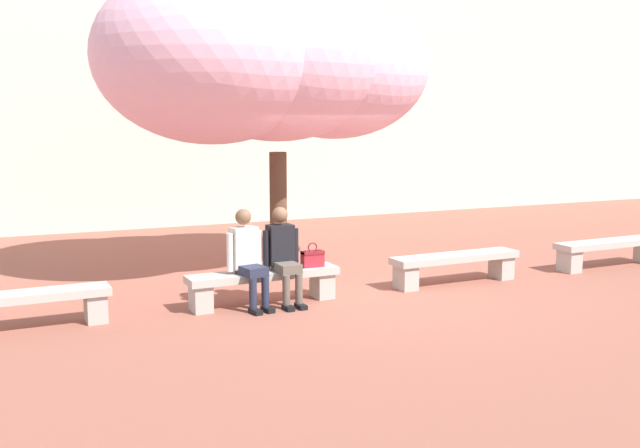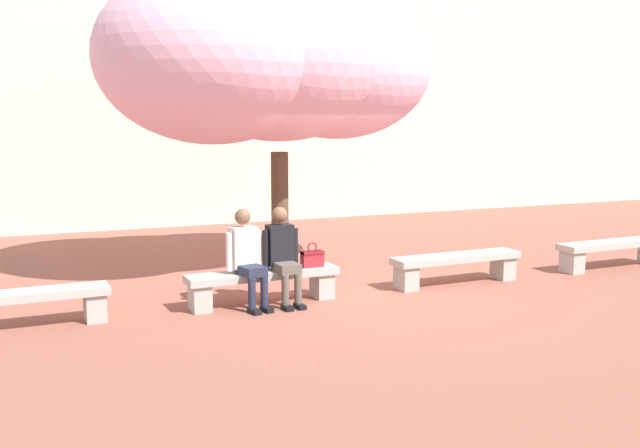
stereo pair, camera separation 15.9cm
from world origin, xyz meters
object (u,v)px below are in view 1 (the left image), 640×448
object	(u,v)px
person_seated_right	(283,252)
cherry_tree_main	(267,60)
stone_bench_near_west	(264,281)
stone_bench_near_east	(609,249)
handbag	(313,258)
stone_bench_west_end	(19,304)
stone_bench_center	(455,263)
person_seated_left	(247,255)

from	to	relation	value
person_seated_right	cherry_tree_main	xyz separation A→B (m)	(0.52, 2.00, 2.64)
stone_bench_near_west	stone_bench_near_east	world-z (taller)	same
stone_bench_near_west	handbag	world-z (taller)	handbag
stone_bench_west_end	person_seated_right	world-z (taller)	person_seated_right
stone_bench_west_end	stone_bench_center	size ratio (longest dim) A/B	1.00
stone_bench_center	person_seated_left	distance (m)	3.29
stone_bench_near_west	person_seated_right	distance (m)	0.47
stone_bench_near_west	person_seated_right	xyz separation A→B (m)	(0.26, -0.05, 0.39)
stone_bench_near_east	stone_bench_west_end	bearing A→B (deg)	180.00
person_seated_left	person_seated_right	xyz separation A→B (m)	(0.50, -0.00, 0.00)
stone_bench_near_east	stone_bench_near_west	bearing A→B (deg)	180.00
stone_bench_near_west	handbag	size ratio (longest dim) A/B	6.13
stone_bench_center	person_seated_right	xyz separation A→B (m)	(-2.77, -0.05, 0.39)
handbag	stone_bench_near_east	bearing A→B (deg)	0.08
stone_bench_near_west	stone_bench_center	bearing A→B (deg)	0.00
stone_bench_center	handbag	size ratio (longest dim) A/B	6.13
stone_bench_west_end	handbag	size ratio (longest dim) A/B	6.13
person_seated_left	cherry_tree_main	bearing A→B (deg)	63.06
stone_bench_center	person_seated_left	size ratio (longest dim) A/B	1.61
stone_bench_near_east	cherry_tree_main	xyz separation A→B (m)	(-5.27, 1.95, 3.03)
stone_bench_near_west	stone_bench_near_east	distance (m)	6.05
handbag	stone_bench_near_west	bearing A→B (deg)	179.41
stone_bench_center	handbag	bearing A→B (deg)	-179.82
stone_bench_center	stone_bench_near_east	xyz separation A→B (m)	(3.02, 0.00, 0.00)
stone_bench_center	person_seated_right	distance (m)	2.79
cherry_tree_main	stone_bench_near_west	bearing A→B (deg)	-111.69
stone_bench_near_west	stone_bench_near_east	size ratio (longest dim) A/B	1.00
stone_bench_west_end	person_seated_right	distance (m)	3.30
handbag	cherry_tree_main	bearing A→B (deg)	87.97
cherry_tree_main	stone_bench_near_east	bearing A→B (deg)	-20.25
stone_bench_center	person_seated_right	bearing A→B (deg)	-178.89
stone_bench_center	stone_bench_near_east	size ratio (longest dim) A/B	1.00
stone_bench_near_east	handbag	world-z (taller)	handbag
stone_bench_near_west	person_seated_right	bearing A→B (deg)	-11.74
stone_bench_near_east	handbag	xyz separation A→B (m)	(-5.34, -0.01, 0.27)
stone_bench_west_end	stone_bench_near_west	size ratio (longest dim) A/B	1.00
stone_bench_near_east	person_seated_right	size ratio (longest dim) A/B	1.61
cherry_tree_main	handbag	bearing A→B (deg)	-92.03
stone_bench_near_east	handbag	distance (m)	5.35
stone_bench_near_west	stone_bench_center	world-z (taller)	same
handbag	stone_bench_west_end	bearing A→B (deg)	179.89
stone_bench_center	cherry_tree_main	world-z (taller)	cherry_tree_main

